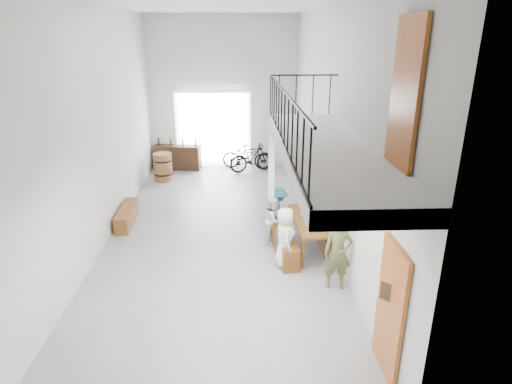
{
  "coord_description": "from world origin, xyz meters",
  "views": [
    {
      "loc": [
        0.52,
        -10.04,
        4.84
      ],
      "look_at": [
        0.94,
        -0.5,
        1.29
      ],
      "focal_mm": 30.0,
      "sensor_mm": 36.0,
      "label": 1
    }
  ],
  "objects_px": {
    "oak_barrel": "(163,167)",
    "host_standing": "(338,253)",
    "side_bench": "(127,216)",
    "bicycle_near": "(247,156)",
    "tasting_table": "(311,222)",
    "serving_counter": "(178,157)",
    "bench_inner": "(282,239)"
  },
  "relations": [
    {
      "from": "bicycle_near",
      "to": "tasting_table",
      "type": "bearing_deg",
      "value": -157.25
    },
    {
      "from": "tasting_table",
      "to": "side_bench",
      "type": "distance_m",
      "value": 5.02
    },
    {
      "from": "oak_barrel",
      "to": "host_standing",
      "type": "bearing_deg",
      "value": -56.75
    },
    {
      "from": "tasting_table",
      "to": "serving_counter",
      "type": "height_order",
      "value": "serving_counter"
    },
    {
      "from": "bench_inner",
      "to": "bicycle_near",
      "type": "relative_size",
      "value": 1.22
    },
    {
      "from": "tasting_table",
      "to": "bicycle_near",
      "type": "xyz_separation_m",
      "value": [
        -1.36,
        6.58,
        -0.22
      ]
    },
    {
      "from": "oak_barrel",
      "to": "bicycle_near",
      "type": "relative_size",
      "value": 0.52
    },
    {
      "from": "tasting_table",
      "to": "serving_counter",
      "type": "xyz_separation_m",
      "value": [
        -3.95,
        6.66,
        -0.26
      ]
    },
    {
      "from": "serving_counter",
      "to": "bicycle_near",
      "type": "height_order",
      "value": "bicycle_near"
    },
    {
      "from": "serving_counter",
      "to": "oak_barrel",
      "type": "bearing_deg",
      "value": -96.01
    },
    {
      "from": "oak_barrel",
      "to": "bicycle_near",
      "type": "xyz_separation_m",
      "value": [
        2.94,
        1.23,
        0.01
      ]
    },
    {
      "from": "bench_inner",
      "to": "oak_barrel",
      "type": "height_order",
      "value": "oak_barrel"
    },
    {
      "from": "side_bench",
      "to": "bicycle_near",
      "type": "relative_size",
      "value": 0.87
    },
    {
      "from": "oak_barrel",
      "to": "host_standing",
      "type": "distance_m",
      "value": 8.32
    },
    {
      "from": "side_bench",
      "to": "serving_counter",
      "type": "relative_size",
      "value": 0.94
    },
    {
      "from": "serving_counter",
      "to": "host_standing",
      "type": "relative_size",
      "value": 1.1
    },
    {
      "from": "host_standing",
      "to": "bench_inner",
      "type": "bearing_deg",
      "value": 125.86
    },
    {
      "from": "bench_inner",
      "to": "bicycle_near",
      "type": "bearing_deg",
      "value": 90.47
    },
    {
      "from": "serving_counter",
      "to": "host_standing",
      "type": "xyz_separation_m",
      "value": [
        4.21,
        -8.26,
        0.32
      ]
    },
    {
      "from": "tasting_table",
      "to": "oak_barrel",
      "type": "xyz_separation_m",
      "value": [
        -4.3,
        5.35,
        -0.23
      ]
    },
    {
      "from": "side_bench",
      "to": "oak_barrel",
      "type": "height_order",
      "value": "oak_barrel"
    },
    {
      "from": "oak_barrel",
      "to": "host_standing",
      "type": "height_order",
      "value": "host_standing"
    },
    {
      "from": "tasting_table",
      "to": "side_bench",
      "type": "bearing_deg",
      "value": 158.16
    },
    {
      "from": "side_bench",
      "to": "serving_counter",
      "type": "xyz_separation_m",
      "value": [
        0.75,
        4.97,
        0.22
      ]
    },
    {
      "from": "bicycle_near",
      "to": "oak_barrel",
      "type": "bearing_deg",
      "value": 123.8
    },
    {
      "from": "tasting_table",
      "to": "side_bench",
      "type": "xyz_separation_m",
      "value": [
        -4.7,
        1.69,
        -0.48
      ]
    },
    {
      "from": "bench_inner",
      "to": "side_bench",
      "type": "distance_m",
      "value": 4.35
    },
    {
      "from": "bench_inner",
      "to": "host_standing",
      "type": "height_order",
      "value": "host_standing"
    },
    {
      "from": "bicycle_near",
      "to": "bench_inner",
      "type": "bearing_deg",
      "value": -162.92
    },
    {
      "from": "serving_counter",
      "to": "host_standing",
      "type": "bearing_deg",
      "value": -54.11
    },
    {
      "from": "tasting_table",
      "to": "host_standing",
      "type": "bearing_deg",
      "value": -82.72
    },
    {
      "from": "host_standing",
      "to": "side_bench",
      "type": "bearing_deg",
      "value": 152.7
    }
  ]
}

